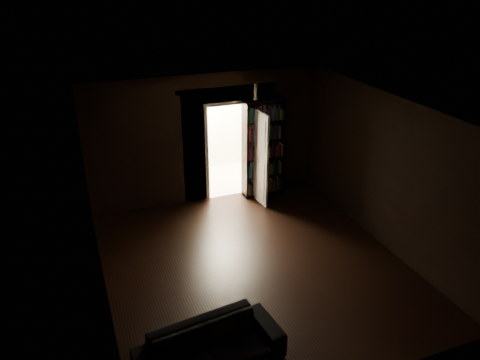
# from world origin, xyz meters

# --- Properties ---
(ground) EXTENTS (5.50, 5.50, 0.00)m
(ground) POSITION_xyz_m (0.00, 0.00, 0.00)
(ground) COLOR black
(ground) RESTS_ON ground
(room_walls) EXTENTS (5.02, 5.61, 2.84)m
(room_walls) POSITION_xyz_m (-0.01, 1.07, 1.68)
(room_walls) COLOR black
(room_walls) RESTS_ON ground
(kitchen_alcove) EXTENTS (2.20, 1.80, 2.60)m
(kitchen_alcove) POSITION_xyz_m (0.50, 3.87, 1.21)
(kitchen_alcove) COLOR beige
(kitchen_alcove) RESTS_ON ground
(sofa) EXTENTS (1.99, 1.04, 0.73)m
(sofa) POSITION_xyz_m (-1.40, -1.82, 0.37)
(sofa) COLOR black
(sofa) RESTS_ON ground
(bookshelf) EXTENTS (0.96, 0.59, 2.20)m
(bookshelf) POSITION_xyz_m (1.25, 2.55, 1.10)
(bookshelf) COLOR black
(bookshelf) RESTS_ON ground
(refrigerator) EXTENTS (0.84, 0.80, 1.65)m
(refrigerator) POSITION_xyz_m (-0.10, 4.11, 0.82)
(refrigerator) COLOR white
(refrigerator) RESTS_ON ground
(door) EXTENTS (0.14, 0.85, 2.05)m
(door) POSITION_xyz_m (1.02, 2.31, 1.02)
(door) COLOR white
(door) RESTS_ON ground
(figurine) EXTENTS (0.11, 0.11, 0.33)m
(figurine) POSITION_xyz_m (1.08, 2.61, 2.37)
(figurine) COLOR silver
(figurine) RESTS_ON bookshelf
(bottles) EXTENTS (0.57, 0.12, 0.23)m
(bottles) POSITION_xyz_m (-0.12, 4.06, 1.76)
(bottles) COLOR black
(bottles) RESTS_ON refrigerator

